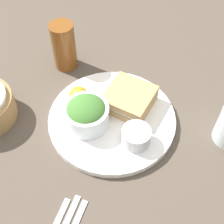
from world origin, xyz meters
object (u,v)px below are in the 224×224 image
(plate, at_px, (112,119))
(salad_bowl, at_px, (86,113))
(dressing_cup, at_px, (136,136))
(drink_glass, at_px, (64,46))
(sandwich, at_px, (129,99))

(plate, distance_m, salad_bowl, 0.08)
(dressing_cup, distance_m, drink_glass, 0.33)
(plate, bearing_deg, sandwich, -16.87)
(sandwich, height_order, salad_bowl, salad_bowl)
(sandwich, bearing_deg, dressing_cup, -144.45)
(plate, xyz_separation_m, drink_glass, (0.11, 0.21, 0.06))
(plate, distance_m, dressing_cup, 0.09)
(plate, height_order, sandwich, sandwich)
(sandwich, relative_size, salad_bowl, 1.05)
(dressing_cup, bearing_deg, plate, 67.43)
(sandwich, height_order, dressing_cup, sandwich)
(sandwich, distance_m, drink_glass, 0.24)
(sandwich, distance_m, salad_bowl, 0.12)
(plate, xyz_separation_m, dressing_cup, (-0.03, -0.08, 0.03))
(plate, bearing_deg, salad_bowl, 133.84)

